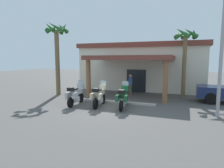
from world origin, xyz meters
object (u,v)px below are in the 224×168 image
(pedestrian, at_px, (130,83))
(motorcycle_silver, at_px, (76,95))
(motorcycle_green, at_px, (123,97))
(roadside_sign, at_px, (224,16))
(motorcycle_cream, at_px, (99,96))
(palm_tree_near_portico, at_px, (185,45))
(palm_tree_roadside, at_px, (57,42))
(motel_building, at_px, (142,66))

(pedestrian, bearing_deg, motorcycle_silver, 20.54)
(motorcycle_silver, height_order, motorcycle_green, same)
(roadside_sign, bearing_deg, motorcycle_cream, -178.71)
(motorcycle_green, relative_size, pedestrian, 1.24)
(motorcycle_silver, relative_size, palm_tree_near_portico, 0.40)
(motorcycle_silver, bearing_deg, palm_tree_roadside, 46.03)
(motorcycle_green, bearing_deg, palm_tree_near_portico, -42.06)
(motorcycle_cream, xyz_separation_m, palm_tree_near_portico, (5.02, 5.11, 3.42))
(motel_building, xyz_separation_m, palm_tree_near_portico, (4.20, -3.69, 1.76))
(motel_building, distance_m, palm_tree_near_portico, 5.86)
(motorcycle_silver, relative_size, pedestrian, 1.24)
(motorcycle_green, height_order, palm_tree_roadside, palm_tree_roadside)
(motorcycle_cream, relative_size, palm_tree_near_portico, 0.40)
(pedestrian, bearing_deg, motorcycle_cream, 37.13)
(pedestrian, bearing_deg, palm_tree_near_portico, 141.80)
(motorcycle_silver, distance_m, roadside_sign, 9.64)
(motorcycle_cream, bearing_deg, palm_tree_near_portico, -50.80)
(pedestrian, relative_size, palm_tree_roadside, 0.29)
(motorcycle_cream, xyz_separation_m, pedestrian, (0.75, 4.69, 0.34))
(motorcycle_cream, xyz_separation_m, palm_tree_roadside, (-5.09, 2.54, 3.79))
(motorcycle_silver, height_order, palm_tree_near_portico, palm_tree_near_portico)
(motorcycle_silver, xyz_separation_m, motorcycle_cream, (1.63, 0.25, 0.00))
(motel_building, distance_m, motorcycle_green, 8.98)
(motorcycle_cream, relative_size, palm_tree_roadside, 0.36)
(motorcycle_silver, relative_size, motorcycle_cream, 1.00)
(motorcycle_cream, relative_size, roadside_sign, 0.28)
(motel_building, bearing_deg, motorcycle_green, -85.19)
(motel_building, relative_size, roadside_sign, 1.58)
(motel_building, xyz_separation_m, motorcycle_green, (0.81, -8.79, -1.66))
(pedestrian, bearing_deg, roadside_sign, 99.71)
(motel_building, distance_m, roadside_sign, 10.94)
(motorcycle_silver, distance_m, palm_tree_near_portico, 9.20)
(motel_building, height_order, motorcycle_green, motel_building)
(motorcycle_cream, distance_m, roadside_sign, 8.23)
(motorcycle_silver, distance_m, motorcycle_green, 3.26)
(motorcycle_cream, bearing_deg, motel_building, -11.62)
(palm_tree_near_portico, bearing_deg, motel_building, 138.72)
(pedestrian, height_order, palm_tree_near_portico, palm_tree_near_portico)
(motorcycle_cream, distance_m, palm_tree_near_portico, 7.94)
(motel_building, bearing_deg, roadside_sign, -55.39)
(palm_tree_near_portico, bearing_deg, roadside_sign, -69.42)
(motel_building, height_order, motorcycle_cream, motel_building)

